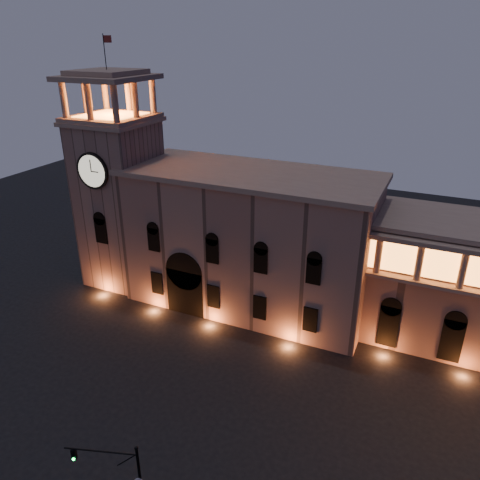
{
  "coord_description": "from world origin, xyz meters",
  "views": [
    {
      "loc": [
        18.91,
        -26.94,
        32.31
      ],
      "look_at": [
        -0.53,
        16.0,
        11.52
      ],
      "focal_mm": 35.0,
      "sensor_mm": 36.0,
      "label": 1
    }
  ],
  "objects": [
    {
      "name": "ground",
      "position": [
        0.0,
        0.0,
        0.0
      ],
      "size": [
        160.0,
        160.0,
        0.0
      ],
      "primitive_type": "plane",
      "color": "black",
      "rests_on": "ground"
    },
    {
      "name": "government_building",
      "position": [
        -2.08,
        21.93,
        8.77
      ],
      "size": [
        30.8,
        12.8,
        17.6
      ],
      "color": "#8D6A5C",
      "rests_on": "ground"
    },
    {
      "name": "clock_tower",
      "position": [
        -20.5,
        20.98,
        12.5
      ],
      "size": [
        9.8,
        9.8,
        32.4
      ],
      "color": "#8D6A5C",
      "rests_on": "ground"
    }
  ]
}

